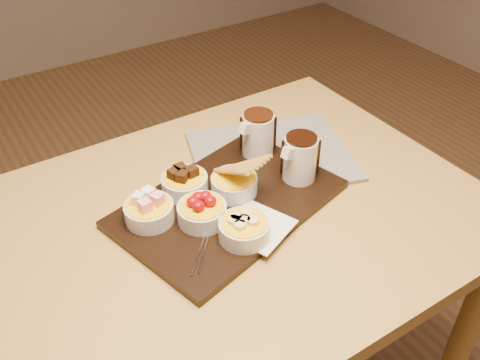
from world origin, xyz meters
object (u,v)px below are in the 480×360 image
serving_board (228,204)px  pitcher_milk_chocolate (258,135)px  dining_table (205,258)px  newspaper (272,156)px  bowl_strawberries (202,213)px  pitcher_dark_chocolate (300,159)px

serving_board → pitcher_milk_chocolate: size_ratio=4.54×
dining_table → pitcher_milk_chocolate: size_ratio=11.85×
dining_table → pitcher_milk_chocolate: bearing=30.0°
pitcher_milk_chocolate → newspaper: pitcher_milk_chocolate is taller
bowl_strawberries → newspaper: (0.26, 0.12, -0.03)m
serving_board → pitcher_milk_chocolate: (0.15, 0.11, 0.06)m
serving_board → pitcher_milk_chocolate: pitcher_milk_chocolate is taller
dining_table → serving_board: serving_board is taller
pitcher_milk_chocolate → pitcher_dark_chocolate: bearing=-94.4°
newspaper → pitcher_dark_chocolate: bearing=-76.4°
dining_table → serving_board: (0.07, 0.02, 0.11)m
bowl_strawberries → pitcher_dark_chocolate: pitcher_dark_chocolate is taller
dining_table → serving_board: 0.13m
dining_table → pitcher_dark_chocolate: (0.25, 0.00, 0.17)m
dining_table → bowl_strawberries: 0.14m
pitcher_dark_chocolate → newspaper: bearing=70.7°
dining_table → newspaper: newspaper is taller
dining_table → bowl_strawberries: bearing=-117.8°
serving_board → newspaper: size_ratio=1.25×
dining_table → newspaper: 0.30m
dining_table → newspaper: size_ratio=3.25×
dining_table → serving_board: bearing=13.8°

